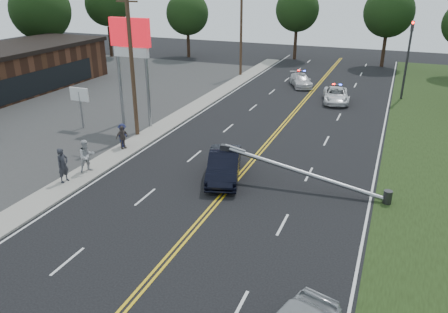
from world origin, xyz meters
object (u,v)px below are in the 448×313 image
at_px(bystander_d, 122,137).
at_px(crashed_sedan, 224,165).
at_px(traffic_signal, 408,54).
at_px(utility_pole_mid, 132,65).
at_px(emergency_b, 301,80).
at_px(pylon_sign, 131,46).
at_px(fallen_streetlight, 312,175).
at_px(small_sign, 80,98).
at_px(bystander_a, 63,165).
at_px(bystander_b, 87,156).
at_px(utility_pole_far, 241,30).
at_px(emergency_a, 336,95).
at_px(bystander_c, 123,135).

bearing_deg(bystander_d, crashed_sedan, -77.49).
distance_m(traffic_signal, crashed_sedan, 24.29).
bearing_deg(utility_pole_mid, emergency_b, 68.57).
bearing_deg(pylon_sign, fallen_streetlight, -22.22).
xyz_separation_m(small_sign, bystander_a, (5.31, -8.24, -1.23)).
relative_size(emergency_b, bystander_b, 2.25).
relative_size(utility_pole_mid, emergency_b, 2.30).
xyz_separation_m(fallen_streetlight, utility_pole_mid, (-13.39, 4.00, 4.17)).
height_order(pylon_sign, crashed_sedan, pylon_sign).
distance_m(fallen_streetlight, crashed_sedan, 4.93).
xyz_separation_m(small_sign, emergency_b, (12.42, 19.40, -1.70)).
bearing_deg(bystander_d, utility_pole_far, 25.06).
relative_size(pylon_sign, bystander_b, 4.13).
relative_size(emergency_a, bystander_a, 2.37).
bearing_deg(small_sign, bystander_b, -49.63).
distance_m(small_sign, emergency_b, 23.09).
distance_m(traffic_signal, bystander_b, 29.90).
height_order(small_sign, bystander_c, small_sign).
bearing_deg(bystander_a, utility_pole_far, 5.54).
xyz_separation_m(pylon_sign, emergency_a, (13.24, 12.55, -5.35)).
bearing_deg(traffic_signal, pylon_sign, -139.61).
distance_m(crashed_sedan, emergency_b, 23.71).
bearing_deg(crashed_sedan, bystander_c, 150.12).
bearing_deg(bystander_c, bystander_d, -162.03).
height_order(small_sign, fallen_streetlight, small_sign).
distance_m(utility_pole_mid, crashed_sedan, 10.42).
bearing_deg(traffic_signal, utility_pole_mid, -134.20).
relative_size(bystander_a, bystander_d, 1.26).
height_order(utility_pole_far, emergency_b, utility_pole_far).
xyz_separation_m(fallen_streetlight, utility_pole_far, (-13.39, 26.00, 4.17)).
bearing_deg(emergency_a, bystander_b, -128.08).
relative_size(utility_pole_far, bystander_b, 5.16).
xyz_separation_m(fallen_streetlight, bystander_b, (-12.55, -2.63, 0.17)).
bearing_deg(traffic_signal, bystander_c, -129.75).
relative_size(traffic_signal, emergency_b, 1.62).
distance_m(emergency_a, bystander_d, 20.67).
height_order(small_sign, utility_pole_mid, utility_pole_mid).
distance_m(utility_pole_mid, emergency_a, 19.33).
xyz_separation_m(crashed_sedan, emergency_b, (-0.86, 23.69, -0.17)).
bearing_deg(utility_pole_far, emergency_a, -31.99).
distance_m(pylon_sign, bystander_b, 10.15).
relative_size(utility_pole_far, crashed_sedan, 2.06).
relative_size(fallen_streetlight, bystander_c, 5.84).
distance_m(pylon_sign, emergency_b, 20.27).
relative_size(utility_pole_far, emergency_a, 2.14).
bearing_deg(bystander_a, crashed_sedan, -59.03).
height_order(bystander_a, bystander_b, bystander_a).
relative_size(utility_pole_mid, bystander_d, 6.40).
bearing_deg(emergency_a, bystander_c, -134.36).
relative_size(traffic_signal, emergency_a, 1.51).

